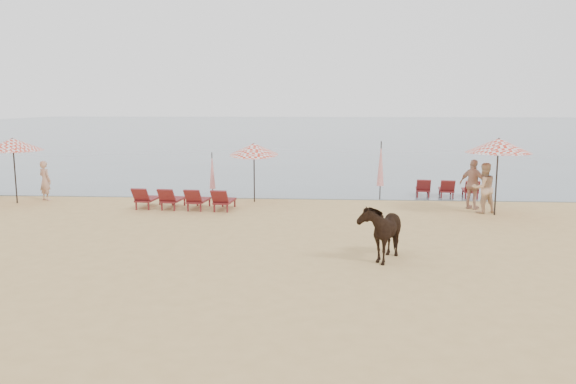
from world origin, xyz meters
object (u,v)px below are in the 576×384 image
umbrella_open_left_b (254,149)px  beachgoer_right_a (484,188)px  umbrella_open_right (498,146)px  umbrella_closed_left (212,171)px  umbrella_closed_right (381,164)px  cow (381,230)px  lounger_cluster_right (447,189)px  umbrella_open_left_a (13,145)px  beachgoer_right_b (473,184)px  beachgoer_left (45,181)px  lounger_cluster_left (184,199)px

umbrella_open_left_b → beachgoer_right_a: size_ratio=1.35×
beachgoer_right_a → umbrella_open_right: bearing=112.9°
umbrella_closed_left → umbrella_open_left_b: bearing=-7.7°
umbrella_open_right → beachgoer_right_a: size_ratio=1.51×
umbrella_open_left_b → umbrella_closed_right: 5.23m
umbrella_closed_right → cow: 9.04m
lounger_cluster_right → umbrella_open_right: 4.32m
lounger_cluster_right → umbrella_open_left_a: bearing=-164.5°
lounger_cluster_right → umbrella_open_left_a: size_ratio=1.03×
beachgoer_right_a → beachgoer_right_b: size_ratio=0.97×
umbrella_open_right → umbrella_closed_left: size_ratio=1.40×
cow → beachgoer_right_a: (4.27, 6.41, 0.17)m
umbrella_open_left_a → beachgoer_right_a: (18.05, -0.77, -1.43)m
umbrella_open_left_b → umbrella_closed_right: bearing=19.8°
cow → beachgoer_right_b: bearing=81.7°
beachgoer_right_a → umbrella_open_left_b: bearing=-27.4°
umbrella_open_right → cow: size_ratio=1.57×
umbrella_closed_left → beachgoer_right_b: 10.26m
umbrella_open_right → beachgoer_right_b: (-0.50, 1.13, -1.54)m
umbrella_closed_right → beachgoer_left: 13.78m
umbrella_open_right → umbrella_closed_right: (-3.80, 2.95, -1.00)m
umbrella_closed_left → umbrella_closed_right: umbrella_closed_right is taller
lounger_cluster_left → umbrella_open_left_a: size_ratio=1.43×
umbrella_closed_right → beachgoer_right_a: (3.48, -2.56, -0.57)m
umbrella_closed_left → beachgoer_right_a: bearing=-10.8°
umbrella_closed_right → umbrella_closed_left: bearing=-175.2°
beachgoer_left → beachgoer_right_a: (17.20, -1.47, 0.10)m
umbrella_closed_right → lounger_cluster_left: bearing=-160.7°
umbrella_open_left_a → umbrella_closed_left: umbrella_open_left_a is taller
lounger_cluster_right → umbrella_closed_right: umbrella_closed_right is taller
beachgoer_left → cow: bearing=176.2°
lounger_cluster_right → umbrella_open_left_a: 17.72m
umbrella_open_left_b → beachgoer_right_b: bearing=4.0°
cow → beachgoer_right_a: size_ratio=0.96×
lounger_cluster_left → umbrella_closed_right: (7.55, 2.65, 1.09)m
lounger_cluster_left → umbrella_closed_left: 2.32m
lounger_cluster_left → umbrella_closed_left: (0.66, 2.07, 0.81)m
umbrella_closed_left → umbrella_closed_right: size_ratio=0.81×
umbrella_open_left_a → beachgoer_right_b: (17.87, -0.03, -1.40)m
umbrella_open_right → beachgoer_right_a: 1.65m
umbrella_closed_left → beachgoer_right_b: (10.18, -1.24, -0.27)m
lounger_cluster_left → umbrella_open_left_a: 7.34m
lounger_cluster_right → umbrella_closed_right: bearing=-158.7°
cow → beachgoer_left: beachgoer_left is taller
lounger_cluster_left → beachgoer_right_a: beachgoer_right_a is taller
beachgoer_right_b → umbrella_open_right: bearing=156.5°
umbrella_closed_right → beachgoer_right_b: (3.30, -1.82, -0.55)m
lounger_cluster_right → umbrella_closed_right: (-2.86, -0.71, 1.11)m
lounger_cluster_left → beachgoer_left: beachgoer_left is taller
umbrella_closed_right → umbrella_open_right: bearing=-37.8°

